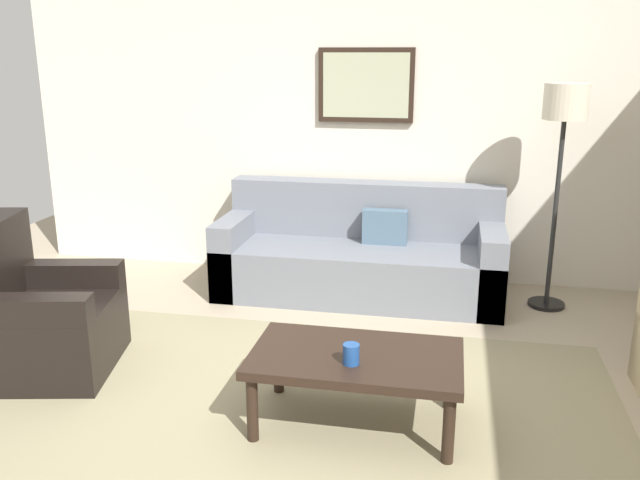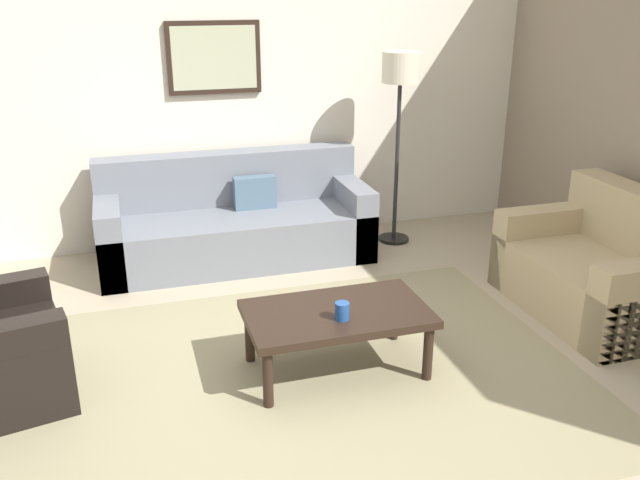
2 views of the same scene
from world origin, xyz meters
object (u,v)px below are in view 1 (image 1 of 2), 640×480
at_px(couch_main, 361,256).
at_px(framed_artwork, 366,85).
at_px(coffee_table, 356,363).
at_px(armchair_leather, 33,323).
at_px(lamp_standing, 564,125).
at_px(cup, 351,354).

xyz_separation_m(couch_main, framed_artwork, (-0.04, 0.40, 1.36)).
xyz_separation_m(couch_main, coffee_table, (0.26, -2.06, 0.06)).
bearing_deg(couch_main, armchair_leather, -134.71).
distance_m(armchair_leather, lamp_standing, 3.88).
distance_m(couch_main, lamp_standing, 1.85).
relative_size(armchair_leather, framed_artwork, 1.19).
height_order(cup, lamp_standing, lamp_standing).
bearing_deg(armchair_leather, couch_main, 45.29).
bearing_deg(armchair_leather, cup, -10.26).
xyz_separation_m(couch_main, lamp_standing, (1.48, -0.06, 1.11)).
xyz_separation_m(couch_main, armchair_leather, (-1.80, -1.81, 0.01)).
relative_size(couch_main, armchair_leather, 2.39).
distance_m(couch_main, armchair_leather, 2.55).
bearing_deg(coffee_table, cup, -93.96).
relative_size(cup, lamp_standing, 0.06).
height_order(coffee_table, cup, cup).
bearing_deg(couch_main, framed_artwork, 95.48).
bearing_deg(framed_artwork, coffee_table, -83.09).
bearing_deg(coffee_table, couch_main, 97.18).
relative_size(armchair_leather, cup, 8.98).
distance_m(cup, framed_artwork, 2.86).
bearing_deg(cup, couch_main, 96.58).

